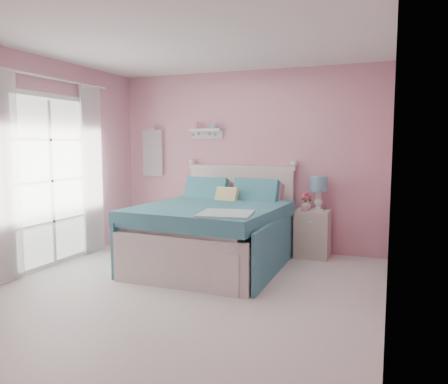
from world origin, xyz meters
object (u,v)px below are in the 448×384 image
Objects in this scene: nightstand at (313,233)px; table_lamp at (319,186)px; vase at (306,205)px; teacup at (305,208)px; bed at (215,233)px.

table_lamp is at bearing 42.77° from nightstand.
vase is 0.17m from teacup.
bed is 15.95× the size of vase.
vase is 1.41× the size of teacup.
bed is 1.25m from teacup.
teacup is (-0.08, -0.15, 0.36)m from nightstand.
vase reaches higher than teacup.
teacup is at bearing -83.83° from vase.
nightstand is at bearing 40.60° from bed.
table_lamp is 4.79× the size of teacup.
table_lamp reaches higher than vase.
bed is at bearing -139.99° from vase.
table_lamp is (1.16, 0.87, 0.56)m from bed.
table_lamp is 0.30m from vase.
table_lamp is at bearing 11.59° from vase.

